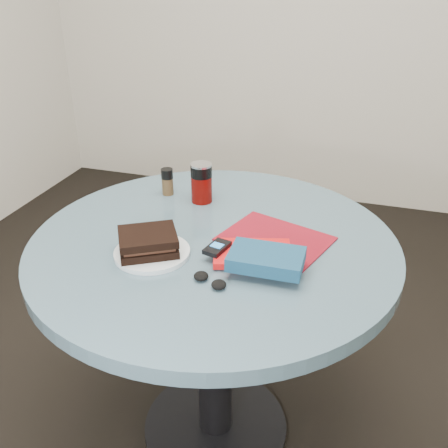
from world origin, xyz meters
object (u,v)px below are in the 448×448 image
(sandwich, at_px, (148,242))
(mp3_player, at_px, (217,248))
(soda_can, at_px, (202,183))
(pepper_grinder, at_px, (167,181))
(table, at_px, (214,288))
(plate, at_px, (152,253))
(novel, at_px, (266,259))
(headphones, at_px, (210,280))
(magazine, at_px, (275,239))
(red_book, at_px, (253,253))

(sandwich, distance_m, mp3_player, 0.18)
(soda_can, relative_size, pepper_grinder, 1.44)
(table, xyz_separation_m, pepper_grinder, (-0.23, 0.23, 0.21))
(table, relative_size, sandwich, 5.36)
(sandwich, distance_m, soda_can, 0.35)
(table, distance_m, plate, 0.25)
(pepper_grinder, relative_size, novel, 0.49)
(soda_can, bearing_deg, sandwich, -93.60)
(headphones, bearing_deg, magazine, 67.77)
(red_book, bearing_deg, pepper_grinder, 124.39)
(magazine, height_order, novel, novel)
(headphones, bearing_deg, novel, 37.05)
(table, height_order, sandwich, sandwich)
(plate, distance_m, novel, 0.30)
(red_book, xyz_separation_m, novel, (0.05, -0.06, 0.03))
(sandwich, bearing_deg, soda_can, 86.40)
(plate, bearing_deg, mp3_player, 13.86)
(table, distance_m, sandwich, 0.27)
(magazine, bearing_deg, novel, -67.76)
(red_book, bearing_deg, table, 137.06)
(soda_can, distance_m, red_book, 0.37)
(novel, bearing_deg, soda_can, 128.86)
(plate, relative_size, novel, 1.10)
(plate, height_order, magazine, plate)
(soda_can, height_order, mp3_player, soda_can)
(red_book, height_order, novel, novel)
(sandwich, bearing_deg, headphones, -21.85)
(pepper_grinder, bearing_deg, headphones, -56.33)
(soda_can, height_order, novel, soda_can)
(novel, height_order, mp3_player, novel)
(magazine, height_order, red_book, red_book)
(plate, bearing_deg, soda_can, 87.70)
(sandwich, xyz_separation_m, soda_can, (0.02, 0.35, 0.02))
(headphones, bearing_deg, soda_can, 111.95)
(plate, height_order, sandwich, sandwich)
(pepper_grinder, bearing_deg, plate, -73.18)
(novel, distance_m, mp3_player, 0.14)
(plate, relative_size, headphones, 2.01)
(pepper_grinder, relative_size, headphones, 0.89)
(table, xyz_separation_m, novel, (0.17, -0.12, 0.20))
(headphones, bearing_deg, red_book, 64.79)
(plate, bearing_deg, magazine, 30.90)
(plate, distance_m, pepper_grinder, 0.38)
(magazine, bearing_deg, plate, -130.94)
(soda_can, distance_m, mp3_player, 0.34)
(table, bearing_deg, mp3_player, -65.87)
(table, bearing_deg, headphones, -73.86)
(plate, relative_size, sandwich, 1.05)
(plate, distance_m, headphones, 0.20)
(novel, bearing_deg, plate, 179.97)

